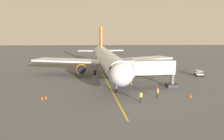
{
  "coord_description": "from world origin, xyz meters",
  "views": [
    {
      "loc": [
        -1.12,
        53.07,
        10.62
      ],
      "look_at": [
        -2.74,
        9.44,
        3.0
      ],
      "focal_mm": 36.99,
      "sensor_mm": 36.0,
      "label": 1
    }
  ],
  "objects_px": {
    "airplane": "(107,59)",
    "safety_cone_nose_right": "(191,96)",
    "ground_crew_wing_walker": "(157,93)",
    "ground_crew_loader": "(152,75)",
    "safety_cone_wing_port": "(42,98)",
    "baggage_cart_portside": "(165,72)",
    "safety_cone_wing_starboard": "(131,83)",
    "ground_crew_marshaller": "(141,97)",
    "jet_bridge": "(143,68)",
    "safety_cone_nose_left": "(46,97)",
    "baggage_cart_near_nose": "(199,73)"
  },
  "relations": [
    {
      "from": "ground_crew_loader",
      "to": "baggage_cart_portside",
      "type": "bearing_deg",
      "value": -126.94
    },
    {
      "from": "jet_bridge",
      "to": "safety_cone_wing_port",
      "type": "bearing_deg",
      "value": 21.11
    },
    {
      "from": "airplane",
      "to": "safety_cone_wing_starboard",
      "type": "distance_m",
      "value": 9.87
    },
    {
      "from": "ground_crew_wing_walker",
      "to": "safety_cone_wing_starboard",
      "type": "relative_size",
      "value": 3.11
    },
    {
      "from": "airplane",
      "to": "ground_crew_wing_walker",
      "type": "height_order",
      "value": "airplane"
    },
    {
      "from": "safety_cone_wing_port",
      "to": "jet_bridge",
      "type": "bearing_deg",
      "value": -158.89
    },
    {
      "from": "baggage_cart_near_nose",
      "to": "safety_cone_nose_right",
      "type": "height_order",
      "value": "baggage_cart_near_nose"
    },
    {
      "from": "ground_crew_loader",
      "to": "safety_cone_wing_starboard",
      "type": "xyz_separation_m",
      "value": [
        5.22,
        4.79,
        -0.61
      ]
    },
    {
      "from": "ground_crew_marshaller",
      "to": "safety_cone_wing_port",
      "type": "xyz_separation_m",
      "value": [
        14.99,
        -2.28,
        -0.61
      ]
    },
    {
      "from": "safety_cone_wing_starboard",
      "to": "baggage_cart_near_nose",
      "type": "bearing_deg",
      "value": -154.84
    },
    {
      "from": "safety_cone_nose_right",
      "to": "safety_cone_wing_starboard",
      "type": "distance_m",
      "value": 12.4
    },
    {
      "from": "ground_crew_loader",
      "to": "safety_cone_wing_starboard",
      "type": "height_order",
      "value": "ground_crew_loader"
    },
    {
      "from": "ground_crew_marshaller",
      "to": "safety_cone_wing_port",
      "type": "distance_m",
      "value": 15.17
    },
    {
      "from": "ground_crew_marshaller",
      "to": "jet_bridge",
      "type": "bearing_deg",
      "value": -101.67
    },
    {
      "from": "safety_cone_nose_right",
      "to": "safety_cone_wing_port",
      "type": "distance_m",
      "value": 23.35
    },
    {
      "from": "safety_cone_nose_right",
      "to": "safety_cone_wing_port",
      "type": "relative_size",
      "value": 1.0
    },
    {
      "from": "airplane",
      "to": "baggage_cart_portside",
      "type": "distance_m",
      "value": 14.52
    },
    {
      "from": "safety_cone_nose_left",
      "to": "safety_cone_wing_starboard",
      "type": "relative_size",
      "value": 1.0
    },
    {
      "from": "ground_crew_loader",
      "to": "ground_crew_marshaller",
      "type": "bearing_deg",
      "value": 72.47
    },
    {
      "from": "ground_crew_wing_walker",
      "to": "safety_cone_nose_right",
      "type": "relative_size",
      "value": 3.11
    },
    {
      "from": "ground_crew_marshaller",
      "to": "baggage_cart_portside",
      "type": "distance_m",
      "value": 23.68
    },
    {
      "from": "baggage_cart_near_nose",
      "to": "ground_crew_loader",
      "type": "bearing_deg",
      "value": 14.95
    },
    {
      "from": "safety_cone_nose_right",
      "to": "safety_cone_wing_port",
      "type": "height_order",
      "value": "same"
    },
    {
      "from": "airplane",
      "to": "safety_cone_nose_right",
      "type": "relative_size",
      "value": 73.36
    },
    {
      "from": "airplane",
      "to": "baggage_cart_portside",
      "type": "relative_size",
      "value": 13.68
    },
    {
      "from": "ground_crew_marshaller",
      "to": "safety_cone_wing_port",
      "type": "relative_size",
      "value": 3.11
    },
    {
      "from": "ground_crew_marshaller",
      "to": "safety_cone_nose_left",
      "type": "bearing_deg",
      "value": -10.33
    },
    {
      "from": "airplane",
      "to": "jet_bridge",
      "type": "height_order",
      "value": "airplane"
    },
    {
      "from": "airplane",
      "to": "ground_crew_marshaller",
      "type": "height_order",
      "value": "airplane"
    },
    {
      "from": "ground_crew_wing_walker",
      "to": "baggage_cart_portside",
      "type": "xyz_separation_m",
      "value": [
        -6.27,
        -19.47,
        -0.23
      ]
    },
    {
      "from": "ground_crew_marshaller",
      "to": "safety_cone_nose_right",
      "type": "height_order",
      "value": "ground_crew_marshaller"
    },
    {
      "from": "jet_bridge",
      "to": "safety_cone_nose_left",
      "type": "distance_m",
      "value": 17.78
    },
    {
      "from": "ground_crew_loader",
      "to": "safety_cone_nose_right",
      "type": "xyz_separation_m",
      "value": [
        -3.19,
        13.9,
        -0.61
      ]
    },
    {
      "from": "baggage_cart_portside",
      "to": "safety_cone_wing_starboard",
      "type": "height_order",
      "value": "baggage_cart_portside"
    },
    {
      "from": "ground_crew_wing_walker",
      "to": "baggage_cart_near_nose",
      "type": "height_order",
      "value": "ground_crew_wing_walker"
    },
    {
      "from": "ground_crew_wing_walker",
      "to": "ground_crew_loader",
      "type": "relative_size",
      "value": 1.0
    },
    {
      "from": "airplane",
      "to": "ground_crew_wing_walker",
      "type": "relative_size",
      "value": 23.6
    },
    {
      "from": "ground_crew_loader",
      "to": "safety_cone_nose_left",
      "type": "relative_size",
      "value": 3.11
    },
    {
      "from": "airplane",
      "to": "baggage_cart_portside",
      "type": "height_order",
      "value": "airplane"
    },
    {
      "from": "ground_crew_loader",
      "to": "safety_cone_wing_port",
      "type": "relative_size",
      "value": 3.11
    },
    {
      "from": "baggage_cart_portside",
      "to": "safety_cone_wing_port",
      "type": "distance_m",
      "value": 31.12
    },
    {
      "from": "ground_crew_loader",
      "to": "safety_cone_nose_right",
      "type": "distance_m",
      "value": 14.27
    },
    {
      "from": "baggage_cart_near_nose",
      "to": "safety_cone_wing_port",
      "type": "xyz_separation_m",
      "value": [
        31.69,
        17.15,
        -0.38
      ]
    },
    {
      "from": "baggage_cart_near_nose",
      "to": "baggage_cart_portside",
      "type": "relative_size",
      "value": 0.93
    },
    {
      "from": "baggage_cart_near_nose",
      "to": "safety_cone_wing_port",
      "type": "height_order",
      "value": "baggage_cart_near_nose"
    },
    {
      "from": "airplane",
      "to": "baggage_cart_portside",
      "type": "xyz_separation_m",
      "value": [
        -13.94,
        -2.35,
        -3.35
      ]
    },
    {
      "from": "airplane",
      "to": "ground_crew_loader",
      "type": "distance_m",
      "value": 10.78
    },
    {
      "from": "ground_crew_loader",
      "to": "ground_crew_wing_walker",
      "type": "bearing_deg",
      "value": 81.18
    },
    {
      "from": "ground_crew_marshaller",
      "to": "ground_crew_wing_walker",
      "type": "xyz_separation_m",
      "value": [
        -2.99,
        -2.32,
        0.0
      ]
    },
    {
      "from": "baggage_cart_portside",
      "to": "ground_crew_marshaller",
      "type": "bearing_deg",
      "value": 66.99
    }
  ]
}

